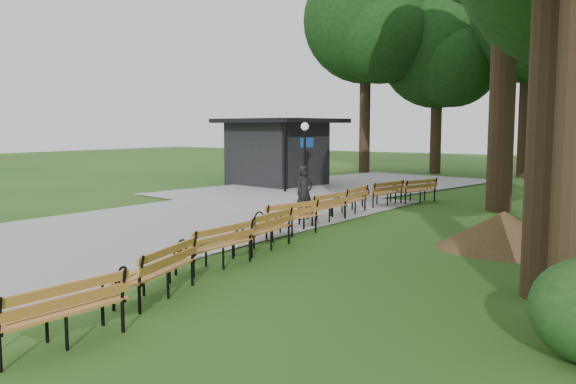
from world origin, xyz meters
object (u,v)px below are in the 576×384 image
Objects in this scene: bench_1 at (155,270)px; kiosk at (277,152)px; bench_7 at (382,193)px; dirt_mound at (504,231)px; bench_2 at (214,245)px; bench_3 at (262,230)px; bench_5 at (323,207)px; person at (304,193)px; bench_8 at (415,190)px; bench_4 at (286,218)px; lamp_post at (305,142)px; bench_0 at (56,312)px; bench_6 at (349,200)px.

kiosk is at bearing -166.49° from bench_1.
bench_7 is (7.26, -4.11, -1.09)m from kiosk.
dirt_mound is at bearing 136.58° from bench_1.
bench_2 is 1.93m from bench_3.
dirt_mound is 1.31× the size of bench_5.
person is 0.83× the size of bench_8.
person reaches higher than bench_4.
dirt_mound is 1.31× the size of bench_1.
person is 0.32× the size of kiosk.
bench_2 is at bearing -65.87° from lamp_post.
bench_4 is (-0.51, 1.70, 0.00)m from bench_3.
bench_0 and bench_7 have the same top height.
bench_8 is at bearing -176.68° from bench_2.
bench_7 is at bearing -17.71° from lamp_post.
bench_7 is at bearing 172.59° from bench_1.
kiosk reaches higher than bench_0.
person reaches higher than bench_8.
bench_0 is 2.28m from bench_1.
person is 5.80m from bench_8.
bench_8 is (0.21, 7.97, 0.00)m from bench_4.
bench_7 is at bearing -179.22° from bench_3.
bench_7 is at bearing 15.41° from person.
bench_1 is 1.00× the size of bench_8.
lamp_post is (-3.42, 5.46, 1.30)m from person.
bench_4 is (-1.87, 7.86, 0.00)m from bench_0.
bench_5 is at bearing 168.89° from dirt_mound.
person is 1.88m from bench_6.
bench_3 and bench_4 have the same top height.
lamp_post is at bearing -70.29° from bench_8.
dirt_mound is 1.31× the size of bench_2.
bench_3 is 4.01m from bench_5.
lamp_post is at bearing 144.86° from dirt_mound.
kiosk is at bearing 61.36° from person.
bench_3 and bench_6 have the same top height.
dirt_mound is 1.31× the size of bench_6.
lamp_post reaches higher than bench_0.
bench_3 and bench_5 have the same top height.
lamp_post is 1.51× the size of bench_8.
bench_1 is at bearing -67.27° from lamp_post.
dirt_mound is at bearing 118.04° from bench_4.
bench_0 and bench_8 have the same top height.
lamp_post reaches higher than bench_2.
lamp_post is 10.73m from bench_3.
dirt_mound is 6.39m from bench_2.
bench_2 reaches higher than dirt_mound.
lamp_post reaches higher than person.
bench_6 is (-0.40, 4.07, 0.00)m from bench_4.
bench_5 is (-1.55, 7.89, 0.00)m from bench_1.
bench_1 is (5.61, -13.39, -1.65)m from lamp_post.
bench_5 is (0.65, -0.05, -0.35)m from person.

